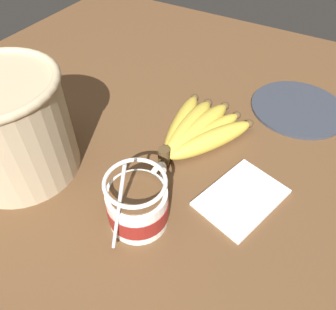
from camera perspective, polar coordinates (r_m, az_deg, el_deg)
name	(u,v)px	position (r cm, az deg, el deg)	size (l,w,h in cm)	color
table	(174,194)	(54.77, 1.08, -6.83)	(132.13, 132.13, 2.90)	brown
coffee_mug	(138,205)	(47.39, -5.23, -8.60)	(14.16, 8.88, 13.78)	white
banana_bunch	(197,130)	(60.97, 5.05, 4.28)	(20.68, 16.02, 4.27)	#4C381E
woven_basket	(9,126)	(56.29, -25.98, 4.53)	(19.35, 19.35, 17.37)	tan
napkin	(241,198)	(53.42, 12.65, -7.25)	(15.80, 13.05, 0.60)	white
small_plate	(298,108)	(73.64, 21.71, 7.63)	(19.15, 19.15, 0.60)	#333842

